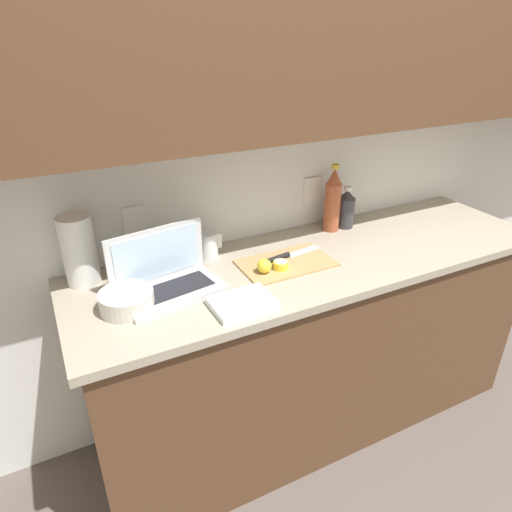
# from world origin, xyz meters

# --- Properties ---
(ground_plane) EXTENTS (12.00, 12.00, 0.00)m
(ground_plane) POSITION_xyz_m (0.00, 0.00, 0.00)
(ground_plane) COLOR #564C47
(ground_plane) RESTS_ON ground
(wall_back) EXTENTS (5.20, 0.38, 2.60)m
(wall_back) POSITION_xyz_m (-0.00, 0.24, 1.56)
(wall_back) COLOR white
(wall_back) RESTS_ON ground_plane
(counter_unit) EXTENTS (2.10, 0.63, 0.93)m
(counter_unit) POSITION_xyz_m (0.02, 0.00, 0.47)
(counter_unit) COLOR brown
(counter_unit) RESTS_ON ground_plane
(laptop) EXTENTS (0.41, 0.27, 0.23)m
(laptop) POSITION_xyz_m (-0.66, 0.03, 0.98)
(laptop) COLOR silver
(laptop) RESTS_ON counter_unit
(cutting_board) EXTENTS (0.38, 0.23, 0.01)m
(cutting_board) POSITION_xyz_m (-0.16, 0.01, 0.93)
(cutting_board) COLOR tan
(cutting_board) RESTS_ON counter_unit
(knife) EXTENTS (0.27, 0.07, 0.02)m
(knife) POSITION_xyz_m (-0.15, 0.04, 0.94)
(knife) COLOR silver
(knife) RESTS_ON cutting_board
(lemon_half_cut) EXTENTS (0.06, 0.06, 0.03)m
(lemon_half_cut) POSITION_xyz_m (-0.21, -0.03, 0.95)
(lemon_half_cut) COLOR yellow
(lemon_half_cut) RESTS_ON cutting_board
(lemon_whole_beside) EXTENTS (0.06, 0.06, 0.06)m
(lemon_whole_beside) POSITION_xyz_m (-0.28, -0.03, 0.96)
(lemon_whole_beside) COLOR yellow
(lemon_whole_beside) RESTS_ON cutting_board
(bottle_green_soda) EXTENTS (0.08, 0.08, 0.20)m
(bottle_green_soda) POSITION_xyz_m (0.28, 0.21, 1.02)
(bottle_green_soda) COLOR #333338
(bottle_green_soda) RESTS_ON counter_unit
(bottle_oil_tall) EXTENTS (0.08, 0.08, 0.32)m
(bottle_oil_tall) POSITION_xyz_m (0.20, 0.21, 1.07)
(bottle_oil_tall) COLOR #A34C2D
(bottle_oil_tall) RESTS_ON counter_unit
(measuring_cup) EXTENTS (0.12, 0.10, 0.11)m
(measuring_cup) POSITION_xyz_m (-0.43, 0.22, 0.98)
(measuring_cup) COLOR silver
(measuring_cup) RESTS_ON counter_unit
(bowl_white) EXTENTS (0.19, 0.19, 0.07)m
(bowl_white) POSITION_xyz_m (-0.82, -0.03, 0.96)
(bowl_white) COLOR beige
(bowl_white) RESTS_ON counter_unit
(paper_towel_roll) EXTENTS (0.12, 0.12, 0.27)m
(paper_towel_roll) POSITION_xyz_m (-0.93, 0.23, 1.06)
(paper_towel_roll) COLOR white
(paper_towel_roll) RESTS_ON counter_unit
(dish_towel) EXTENTS (0.22, 0.17, 0.02)m
(dish_towel) POSITION_xyz_m (-0.46, -0.20, 0.94)
(dish_towel) COLOR white
(dish_towel) RESTS_ON counter_unit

